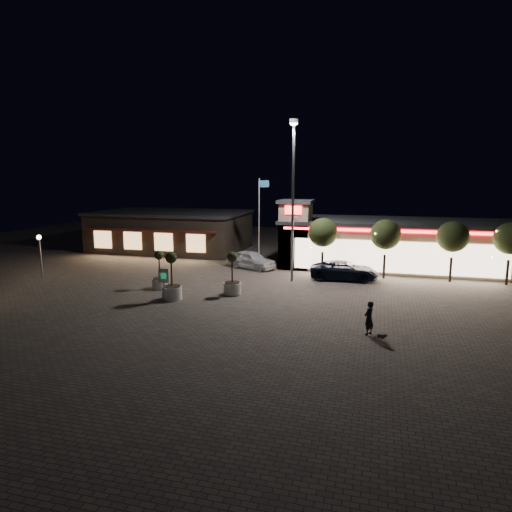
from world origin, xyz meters
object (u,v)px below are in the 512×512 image
(pickup_truck, at_px, (344,270))
(planter_mid, at_px, (172,285))
(planter_left, at_px, (160,277))
(white_sedan, at_px, (251,260))
(valet_sign, at_px, (164,279))
(pedestrian, at_px, (369,318))

(pickup_truck, relative_size, planter_mid, 1.68)
(planter_left, xyz_separation_m, planter_mid, (2.17, -2.48, 0.12))
(pickup_truck, relative_size, white_sedan, 1.15)
(valet_sign, bearing_deg, planter_left, 121.76)
(pedestrian, height_order, planter_left, planter_left)
(pedestrian, relative_size, planter_left, 0.63)
(planter_mid, bearing_deg, planter_left, 131.16)
(pickup_truck, xyz_separation_m, planter_mid, (-10.69, -9.03, 0.25))
(planter_mid, bearing_deg, white_sedan, 78.67)
(planter_left, distance_m, planter_mid, 3.30)
(pedestrian, relative_size, planter_mid, 0.55)
(valet_sign, bearing_deg, pedestrian, -13.32)
(white_sedan, distance_m, planter_mid, 11.62)
(white_sedan, bearing_deg, pickup_truck, -81.70)
(white_sedan, relative_size, valet_sign, 2.16)
(pedestrian, distance_m, planter_mid, 13.42)
(planter_left, bearing_deg, white_sedan, 63.44)
(planter_mid, height_order, valet_sign, planter_mid)
(white_sedan, distance_m, valet_sign, 12.21)
(pickup_truck, xyz_separation_m, pedestrian, (2.22, -12.68, 0.14))
(white_sedan, xyz_separation_m, planter_mid, (-2.28, -11.39, 0.19))
(valet_sign, bearing_deg, planter_mid, 58.44)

